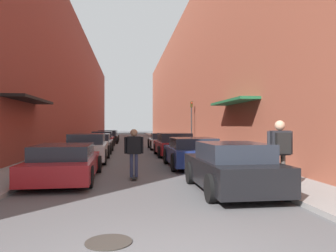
{
  "coord_description": "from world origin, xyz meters",
  "views": [
    {
      "loc": [
        -0.39,
        -3.62,
        1.75
      ],
      "look_at": [
        1.35,
        10.27,
        1.72
      ],
      "focal_mm": 35.0,
      "sensor_mm": 36.0,
      "label": 1
    }
  ],
  "objects_px": {
    "parked_car_left_4": "(108,137)",
    "pedestrian": "(280,145)",
    "parked_car_left_3": "(102,139)",
    "traffic_light": "(191,118)",
    "parked_car_left_0": "(65,163)",
    "skateboarder": "(134,148)",
    "parked_car_left_5": "(110,136)",
    "parked_car_left_1": "(88,148)",
    "parked_car_right_0": "(231,168)",
    "parked_car_right_3": "(163,141)",
    "parked_car_right_1": "(192,152)",
    "manhole_cover": "(109,242)",
    "parked_car_right_2": "(174,145)",
    "parked_car_left_2": "(97,143)"
  },
  "relations": [
    {
      "from": "parked_car_left_1",
      "to": "parked_car_left_5",
      "type": "distance_m",
      "value": 21.48
    },
    {
      "from": "parked_car_left_3",
      "to": "traffic_light",
      "type": "distance_m",
      "value": 7.42
    },
    {
      "from": "manhole_cover",
      "to": "traffic_light",
      "type": "height_order",
      "value": "traffic_light"
    },
    {
      "from": "parked_car_right_3",
      "to": "traffic_light",
      "type": "bearing_deg",
      "value": 37.19
    },
    {
      "from": "parked_car_right_3",
      "to": "pedestrian",
      "type": "xyz_separation_m",
      "value": [
        1.37,
        -15.84,
        0.63
      ]
    },
    {
      "from": "parked_car_left_1",
      "to": "parked_car_left_3",
      "type": "height_order",
      "value": "parked_car_left_1"
    },
    {
      "from": "parked_car_right_3",
      "to": "pedestrian",
      "type": "bearing_deg",
      "value": -85.04
    },
    {
      "from": "parked_car_left_5",
      "to": "parked_car_right_1",
      "type": "xyz_separation_m",
      "value": [
        4.59,
        -24.07,
        0.02
      ]
    },
    {
      "from": "parked_car_left_0",
      "to": "skateboarder",
      "type": "height_order",
      "value": "skateboarder"
    },
    {
      "from": "parked_car_left_2",
      "to": "parked_car_left_5",
      "type": "bearing_deg",
      "value": 89.89
    },
    {
      "from": "parked_car_left_0",
      "to": "traffic_light",
      "type": "height_order",
      "value": "traffic_light"
    },
    {
      "from": "parked_car_left_4",
      "to": "pedestrian",
      "type": "height_order",
      "value": "pedestrian"
    },
    {
      "from": "parked_car_left_2",
      "to": "parked_car_left_4",
      "type": "xyz_separation_m",
      "value": [
        0.04,
        11.33,
        0.01
      ]
    },
    {
      "from": "parked_car_left_0",
      "to": "parked_car_left_5",
      "type": "height_order",
      "value": "parked_car_left_5"
    },
    {
      "from": "parked_car_right_2",
      "to": "pedestrian",
      "type": "bearing_deg",
      "value": -82.8
    },
    {
      "from": "parked_car_left_2",
      "to": "pedestrian",
      "type": "xyz_separation_m",
      "value": [
        5.92,
        -13.08,
        0.62
      ]
    },
    {
      "from": "parked_car_left_0",
      "to": "parked_car_right_3",
      "type": "relative_size",
      "value": 1.13
    },
    {
      "from": "parked_car_left_5",
      "to": "skateboarder",
      "type": "relative_size",
      "value": 2.89
    },
    {
      "from": "manhole_cover",
      "to": "skateboarder",
      "type": "bearing_deg",
      "value": 85.07
    },
    {
      "from": "parked_car_left_2",
      "to": "parked_car_right_3",
      "type": "xyz_separation_m",
      "value": [
        4.55,
        2.76,
        -0.02
      ]
    },
    {
      "from": "parked_car_right_0",
      "to": "parked_car_left_0",
      "type": "bearing_deg",
      "value": 153.27
    },
    {
      "from": "parked_car_left_0",
      "to": "parked_car_left_1",
      "type": "xyz_separation_m",
      "value": [
        0.09,
        5.32,
        0.1
      ]
    },
    {
      "from": "parked_car_left_5",
      "to": "pedestrian",
      "type": "height_order",
      "value": "pedestrian"
    },
    {
      "from": "parked_car_right_1",
      "to": "parked_car_right_3",
      "type": "xyz_separation_m",
      "value": [
        -0.07,
        10.52,
        -0.02
      ]
    },
    {
      "from": "parked_car_left_0",
      "to": "manhole_cover",
      "type": "bearing_deg",
      "value": -73.74
    },
    {
      "from": "parked_car_left_1",
      "to": "parked_car_left_5",
      "type": "xyz_separation_m",
      "value": [
        -0.02,
        21.48,
        -0.07
      ]
    },
    {
      "from": "parked_car_left_0",
      "to": "parked_car_right_1",
      "type": "xyz_separation_m",
      "value": [
        4.66,
        2.74,
        0.05
      ]
    },
    {
      "from": "parked_car_right_0",
      "to": "parked_car_right_2",
      "type": "relative_size",
      "value": 0.92
    },
    {
      "from": "parked_car_left_3",
      "to": "traffic_light",
      "type": "xyz_separation_m",
      "value": [
        7.14,
        -1.07,
        1.69
      ]
    },
    {
      "from": "parked_car_left_2",
      "to": "parked_car_left_3",
      "type": "xyz_separation_m",
      "value": [
        -0.06,
        5.75,
        0.02
      ]
    },
    {
      "from": "parked_car_left_5",
      "to": "pedestrian",
      "type": "distance_m",
      "value": 29.97
    },
    {
      "from": "parked_car_left_0",
      "to": "skateboarder",
      "type": "distance_m",
      "value": 2.23
    },
    {
      "from": "parked_car_left_4",
      "to": "pedestrian",
      "type": "bearing_deg",
      "value": -76.44
    },
    {
      "from": "manhole_cover",
      "to": "pedestrian",
      "type": "distance_m",
      "value": 5.48
    },
    {
      "from": "parked_car_right_3",
      "to": "skateboarder",
      "type": "height_order",
      "value": "skateboarder"
    },
    {
      "from": "parked_car_left_3",
      "to": "pedestrian",
      "type": "bearing_deg",
      "value": -72.37
    },
    {
      "from": "parked_car_left_1",
      "to": "skateboarder",
      "type": "bearing_deg",
      "value": -68.79
    },
    {
      "from": "traffic_light",
      "to": "skateboarder",
      "type": "bearing_deg",
      "value": -107.95
    },
    {
      "from": "parked_car_left_1",
      "to": "skateboarder",
      "type": "height_order",
      "value": "skateboarder"
    },
    {
      "from": "parked_car_left_1",
      "to": "parked_car_right_2",
      "type": "height_order",
      "value": "parked_car_left_1"
    },
    {
      "from": "parked_car_left_4",
      "to": "parked_car_left_5",
      "type": "height_order",
      "value": "parked_car_left_4"
    },
    {
      "from": "parked_car_right_2",
      "to": "parked_car_left_5",
      "type": "bearing_deg",
      "value": 103.6
    },
    {
      "from": "parked_car_right_0",
      "to": "manhole_cover",
      "type": "bearing_deg",
      "value": -131.21
    },
    {
      "from": "parked_car_left_0",
      "to": "parked_car_left_3",
      "type": "xyz_separation_m",
      "value": [
        -0.02,
        16.25,
        0.06
      ]
    },
    {
      "from": "parked_car_right_1",
      "to": "parked_car_right_3",
      "type": "height_order",
      "value": "parked_car_right_1"
    },
    {
      "from": "skateboarder",
      "to": "traffic_light",
      "type": "bearing_deg",
      "value": 72.05
    },
    {
      "from": "parked_car_left_1",
      "to": "parked_car_right_0",
      "type": "distance_m",
      "value": 8.96
    },
    {
      "from": "parked_car_left_2",
      "to": "traffic_light",
      "type": "distance_m",
      "value": 8.66
    },
    {
      "from": "parked_car_left_4",
      "to": "manhole_cover",
      "type": "relative_size",
      "value": 5.84
    },
    {
      "from": "parked_car_right_2",
      "to": "pedestrian",
      "type": "xyz_separation_m",
      "value": [
        1.32,
        -10.49,
        0.59
      ]
    }
  ]
}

